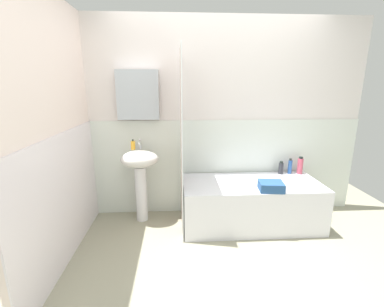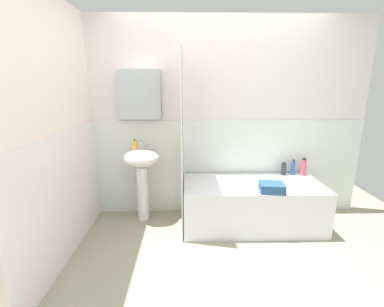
# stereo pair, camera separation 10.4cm
# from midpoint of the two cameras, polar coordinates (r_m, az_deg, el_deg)

# --- Properties ---
(ground_plane) EXTENTS (4.80, 5.60, 0.04)m
(ground_plane) POSITION_cam_midpoint_polar(r_m,az_deg,el_deg) (2.61, 8.08, -24.56)
(ground_plane) COLOR gray
(wall_back_tiled) EXTENTS (3.60, 0.18, 2.40)m
(wall_back_tiled) POSITION_cam_midpoint_polar(r_m,az_deg,el_deg) (3.30, 3.51, 6.21)
(wall_back_tiled) COLOR silver
(wall_back_tiled) RESTS_ON ground_plane
(wall_left_tiled) EXTENTS (0.07, 1.81, 2.40)m
(wall_left_tiled) POSITION_cam_midpoint_polar(r_m,az_deg,el_deg) (2.62, -28.58, 1.75)
(wall_left_tiled) COLOR white
(wall_left_tiled) RESTS_ON ground_plane
(sink) EXTENTS (0.44, 0.34, 0.88)m
(sink) POSITION_cam_midpoint_polar(r_m,az_deg,el_deg) (3.20, -12.06, -3.53)
(sink) COLOR white
(sink) RESTS_ON ground_plane
(faucet) EXTENTS (0.03, 0.12, 0.12)m
(faucet) POSITION_cam_midpoint_polar(r_m,az_deg,el_deg) (3.20, -12.13, 1.97)
(faucet) COLOR silver
(faucet) RESTS_ON sink
(soap_dispenser) EXTENTS (0.05, 0.05, 0.13)m
(soap_dispenser) POSITION_cam_midpoint_polar(r_m,az_deg,el_deg) (3.20, -13.52, 1.76)
(soap_dispenser) COLOR gold
(soap_dispenser) RESTS_ON sink
(bathtub) EXTENTS (1.58, 0.72, 0.53)m
(bathtub) POSITION_cam_midpoint_polar(r_m,az_deg,el_deg) (3.25, 11.55, -10.44)
(bathtub) COLOR white
(bathtub) RESTS_ON ground_plane
(shower_curtain) EXTENTS (0.01, 0.72, 2.00)m
(shower_curtain) POSITION_cam_midpoint_polar(r_m,az_deg,el_deg) (2.90, -3.29, 2.23)
(shower_curtain) COLOR white
(shower_curtain) RESTS_ON ground_plane
(shampoo_bottle) EXTENTS (0.07, 0.07, 0.22)m
(shampoo_bottle) POSITION_cam_midpoint_polar(r_m,az_deg,el_deg) (3.58, 21.53, -2.47)
(shampoo_bottle) COLOR #CE4F64
(shampoo_bottle) RESTS_ON bathtub
(conditioner_bottle) EXTENTS (0.05, 0.05, 0.20)m
(conditioner_bottle) POSITION_cam_midpoint_polar(r_m,az_deg,el_deg) (3.55, 19.61, -2.66)
(conditioner_bottle) COLOR #29559E
(conditioner_bottle) RESTS_ON bathtub
(body_wash_bottle) EXTENTS (0.06, 0.06, 0.16)m
(body_wash_bottle) POSITION_cam_midpoint_polar(r_m,az_deg,el_deg) (3.51, 17.83, -3.00)
(body_wash_bottle) COLOR #2E2F35
(body_wash_bottle) RESTS_ON bathtub
(towel_folded) EXTENTS (0.28, 0.24, 0.09)m
(towel_folded) POSITION_cam_midpoint_polar(r_m,az_deg,el_deg) (2.95, 15.71, -6.81)
(towel_folded) COLOR #2A5289
(towel_folded) RESTS_ON bathtub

